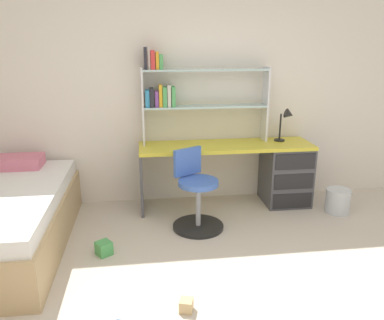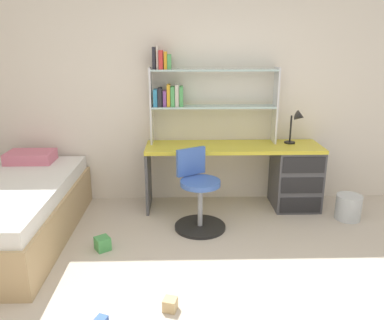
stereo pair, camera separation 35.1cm
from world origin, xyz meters
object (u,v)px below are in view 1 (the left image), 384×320
object	(u,v)px
desk_lamp	(287,120)
toy_block_natural_3	(186,305)
desk	(269,170)
toy_block_green_1	(104,248)
bookshelf_hutch	(185,91)
swivel_chair	(196,198)
waste_bin	(338,201)

from	to	relation	value
desk_lamp	toy_block_natural_3	xyz separation A→B (m)	(-1.37, -1.84, -0.94)
desk	toy_block_green_1	xyz separation A→B (m)	(-1.82, -0.94, -0.35)
bookshelf_hutch	toy_block_green_1	size ratio (longest dim) A/B	11.45
bookshelf_hutch	desk	bearing A→B (deg)	-8.62
desk	toy_block_natural_3	size ratio (longest dim) A/B	21.40
bookshelf_hutch	swivel_chair	size ratio (longest dim) A/B	1.74
desk	bookshelf_hutch	size ratio (longest dim) A/B	1.38
bookshelf_hutch	toy_block_green_1	bearing A→B (deg)	-128.35
desk	toy_block_green_1	size ratio (longest dim) A/B	15.84
desk	bookshelf_hutch	distance (m)	1.33
swivel_chair	waste_bin	bearing A→B (deg)	5.22
waste_bin	toy_block_natural_3	xyz separation A→B (m)	(-1.87, -1.43, -0.09)
waste_bin	toy_block_green_1	world-z (taller)	waste_bin
desk	bookshelf_hutch	bearing A→B (deg)	171.38
waste_bin	toy_block_green_1	bearing A→B (deg)	-166.91
toy_block_green_1	desk_lamp	bearing A→B (deg)	26.25
bookshelf_hutch	swivel_chair	xyz separation A→B (m)	(0.03, -0.65, -1.00)
desk_lamp	waste_bin	xyz separation A→B (m)	(0.50, -0.41, -0.85)
bookshelf_hutch	toy_block_natural_3	size ratio (longest dim) A/B	15.48
desk	toy_block_natural_3	xyz separation A→B (m)	(-1.18, -1.79, -0.37)
desk	swivel_chair	size ratio (longest dim) A/B	2.41
swivel_chair	waste_bin	distance (m)	1.63
waste_bin	bookshelf_hutch	bearing A→B (deg)	162.97
bookshelf_hutch	waste_bin	distance (m)	2.09
desk	toy_block_natural_3	bearing A→B (deg)	-123.40
desk_lamp	desk	bearing A→B (deg)	-165.50
swivel_chair	desk_lamp	bearing A→B (deg)	26.47
desk	waste_bin	size ratio (longest dim) A/B	7.22
desk_lamp	swivel_chair	distance (m)	1.41
waste_bin	toy_block_green_1	size ratio (longest dim) A/B	2.19
desk_lamp	swivel_chair	world-z (taller)	desk_lamp
bookshelf_hutch	toy_block_green_1	distance (m)	1.87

